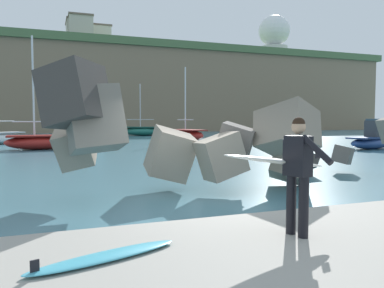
# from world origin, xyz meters

# --- Properties ---
(ground_plane) EXTENTS (400.00, 400.00, 0.00)m
(ground_plane) POSITION_xyz_m (0.00, 0.00, 0.00)
(ground_plane) COLOR #42707F
(walkway_path) EXTENTS (48.00, 4.40, 0.24)m
(walkway_path) POSITION_xyz_m (0.00, -4.00, 0.12)
(walkway_path) COLOR #9E998E
(walkway_path) RESTS_ON ground
(breakwater_jetty) EXTENTS (29.18, 5.87, 3.29)m
(breakwater_jetty) POSITION_xyz_m (0.80, 1.21, 1.42)
(breakwater_jetty) COLOR #3D3A38
(breakwater_jetty) RESTS_ON ground
(surfer_with_board) EXTENTS (2.12, 1.35, 1.78)m
(surfer_with_board) POSITION_xyz_m (0.52, -3.17, 1.28)
(surfer_with_board) COLOR black
(surfer_with_board) RESTS_ON walkway_path
(spare_surfboard) EXTENTS (2.01, 0.95, 0.19)m
(spare_surfboard) POSITION_xyz_m (-2.26, -3.28, 0.28)
(spare_surfboard) COLOR #4CB2CC
(spare_surfboard) RESTS_ON walkway_path
(boat_near_left) EXTENTS (4.47, 2.24, 7.42)m
(boat_near_left) POSITION_xyz_m (-3.50, 19.34, 0.55)
(boat_near_left) COLOR maroon
(boat_near_left) RESTS_ON ground
(boat_near_centre) EXTENTS (3.04, 4.50, 6.79)m
(boat_near_centre) POSITION_xyz_m (9.00, 25.27, 0.60)
(boat_near_centre) COLOR maroon
(boat_near_centre) RESTS_ON ground
(boat_near_right) EXTENTS (5.10, 2.88, 2.04)m
(boat_near_right) POSITION_xyz_m (17.74, 12.13, 0.63)
(boat_near_right) COLOR navy
(boat_near_right) RESTS_ON ground
(boat_mid_left) EXTENTS (6.01, 4.34, 6.36)m
(boat_mid_left) POSITION_xyz_m (8.04, 38.59, 0.60)
(boat_mid_left) COLOR #1E6656
(boat_mid_left) RESTS_ON ground
(boat_mid_centre) EXTENTS (2.17, 4.25, 2.12)m
(boat_mid_centre) POSITION_xyz_m (0.74, 25.51, 0.65)
(boat_mid_centre) COLOR #1E6656
(boat_mid_centre) RESTS_ON ground
(headland_bluff) EXTENTS (92.10, 42.71, 14.63)m
(headland_bluff) POSITION_xyz_m (12.76, 72.20, 7.34)
(headland_bluff) COLOR #847056
(headland_bluff) RESTS_ON ground
(radar_dome) EXTENTS (6.66, 6.66, 9.78)m
(radar_dome) POSITION_xyz_m (42.99, 64.77, 19.83)
(radar_dome) COLOR silver
(radar_dome) RESTS_ON headland_bluff
(station_building_west) EXTENTS (7.41, 5.89, 4.66)m
(station_building_west) POSITION_xyz_m (-6.66, 76.49, 16.97)
(station_building_west) COLOR #B2ADA3
(station_building_west) RESTS_ON headland_bluff
(station_building_central) EXTENTS (4.37, 7.67, 6.23)m
(station_building_central) POSITION_xyz_m (2.84, 67.57, 17.76)
(station_building_central) COLOR #B2ADA3
(station_building_central) RESTS_ON headland_bluff
(station_building_east) EXTENTS (7.39, 5.01, 5.88)m
(station_building_east) POSITION_xyz_m (5.36, 71.34, 17.58)
(station_building_east) COLOR beige
(station_building_east) RESTS_ON headland_bluff
(station_building_annex) EXTENTS (4.37, 6.26, 5.94)m
(station_building_annex) POSITION_xyz_m (2.59, 68.85, 17.61)
(station_building_annex) COLOR #B2ADA3
(station_building_annex) RESTS_ON headland_bluff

